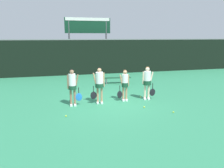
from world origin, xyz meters
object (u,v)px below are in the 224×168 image
object	(u,v)px
scoreboard	(88,30)
tennis_ball_0	(173,112)
tennis_ball_3	(141,97)
player_2	(125,83)
player_3	(147,80)
tennis_ball_5	(66,116)
bench_courtside	(117,78)
tennis_ball_2	(123,93)
tennis_ball_4	(126,97)
player_1	(99,82)
player_0	(72,84)
tennis_ball_1	(144,107)

from	to	relation	value
scoreboard	tennis_ball_0	size ratio (longest dim) A/B	76.52
tennis_ball_3	player_2	bearing A→B (deg)	-161.69
player_3	tennis_ball_5	xyz separation A→B (m)	(-4.25, -1.55, -0.99)
bench_courtside	tennis_ball_0	world-z (taller)	bench_courtside
tennis_ball_2	tennis_ball_3	distance (m)	1.19
tennis_ball_4	tennis_ball_5	world-z (taller)	tennis_ball_4
player_2	tennis_ball_5	xyz separation A→B (m)	(-3.05, -1.60, -0.90)
tennis_ball_0	tennis_ball_2	distance (m)	3.76
player_2	player_1	bearing A→B (deg)	-167.42
tennis_ball_3	player_3	bearing A→B (deg)	-64.99
scoreboard	tennis_ball_4	distance (m)	10.40
scoreboard	tennis_ball_4	xyz separation A→B (m)	(0.55, -9.66, -3.82)
tennis_ball_5	player_3	bearing A→B (deg)	20.03
player_0	tennis_ball_2	bearing A→B (deg)	27.91
bench_courtside	tennis_ball_1	world-z (taller)	bench_courtside
player_1	player_3	distance (m)	2.55
bench_courtside	player_0	bearing A→B (deg)	-121.93
player_1	tennis_ball_0	xyz separation A→B (m)	(2.84, -2.15, -1.03)
tennis_ball_2	tennis_ball_4	distance (m)	0.84
tennis_ball_0	tennis_ball_2	size ratio (longest dim) A/B	0.99
tennis_ball_2	tennis_ball_4	size ratio (longest dim) A/B	0.95
bench_courtside	player_2	world-z (taller)	player_2
player_0	player_1	world-z (taller)	player_1
tennis_ball_0	tennis_ball_4	bearing A→B (deg)	115.33
tennis_ball_4	tennis_ball_5	size ratio (longest dim) A/B	1.04
tennis_ball_1	tennis_ball_2	xyz separation A→B (m)	(-0.21, 2.62, -0.00)
tennis_ball_5	player_1	bearing A→B (deg)	40.79
scoreboard	player_3	distance (m)	10.67
player_0	bench_courtside	bearing A→B (deg)	53.22
scoreboard	tennis_ball_2	distance (m)	9.64
player_1	tennis_ball_0	size ratio (longest dim) A/B	27.86
tennis_ball_0	scoreboard	bearing A→B (deg)	98.47
tennis_ball_0	tennis_ball_3	size ratio (longest dim) A/B	1.00
tennis_ball_1	tennis_ball_2	bearing A→B (deg)	94.57
tennis_ball_4	tennis_ball_3	bearing A→B (deg)	-8.55
scoreboard	player_2	bearing A→B (deg)	-88.07
scoreboard	tennis_ball_2	size ratio (longest dim) A/B	75.51
player_0	tennis_ball_1	bearing A→B (deg)	-18.50
player_2	tennis_ball_5	distance (m)	3.56
player_1	player_2	bearing A→B (deg)	14.18
player_3	tennis_ball_5	size ratio (longest dim) A/B	26.36
player_0	player_3	distance (m)	3.84
bench_courtside	tennis_ball_1	bearing A→B (deg)	-86.23
player_0	tennis_ball_3	bearing A→B (deg)	9.47
tennis_ball_0	tennis_ball_2	bearing A→B (deg)	108.29
tennis_ball_0	tennis_ball_5	bearing A→B (deg)	171.57
scoreboard	player_1	distance (m)	10.66
player_0	player_3	world-z (taller)	player_0
scoreboard	tennis_ball_1	distance (m)	12.10
tennis_ball_1	tennis_ball_5	xyz separation A→B (m)	(-3.58, -0.28, -0.00)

